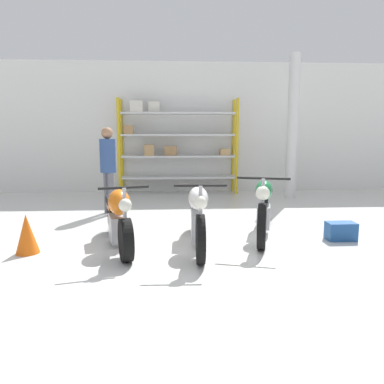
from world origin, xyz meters
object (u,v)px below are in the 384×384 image
(motorcycle_green, at_px, (264,207))
(person_browsing, at_px, (108,163))
(toolbox, at_px, (341,231))
(motorcycle_white, at_px, (198,215))
(traffic_cone, at_px, (27,234))
(shelving_rack, at_px, (173,142))
(motorcycle_orange, at_px, (119,218))

(motorcycle_green, distance_m, person_browsing, 3.38)
(person_browsing, relative_size, toolbox, 4.02)
(motorcycle_white, xyz_separation_m, traffic_cone, (-2.39, -0.21, -0.19))
(shelving_rack, bearing_deg, motorcycle_green, -72.48)
(shelving_rack, xyz_separation_m, traffic_cone, (-2.08, -5.18, -1.14))
(motorcycle_white, relative_size, toolbox, 4.88)
(motorcycle_white, bearing_deg, traffic_cone, -83.25)
(shelving_rack, height_order, traffic_cone, shelving_rack)
(motorcycle_white, bearing_deg, motorcycle_green, 116.04)
(person_browsing, height_order, traffic_cone, person_browsing)
(shelving_rack, bearing_deg, person_browsing, -117.33)
(shelving_rack, distance_m, person_browsing, 2.97)
(person_browsing, relative_size, traffic_cone, 3.21)
(motorcycle_white, distance_m, person_browsing, 2.94)
(toolbox, relative_size, traffic_cone, 0.80)
(shelving_rack, relative_size, motorcycle_orange, 1.66)
(person_browsing, distance_m, traffic_cone, 2.77)
(toolbox, bearing_deg, traffic_cone, -175.33)
(person_browsing, bearing_deg, traffic_cone, 38.45)
(motorcycle_white, bearing_deg, toolbox, 95.91)
(motorcycle_green, bearing_deg, shelving_rack, -146.67)
(motorcycle_green, xyz_separation_m, traffic_cone, (-3.49, -0.71, -0.19))
(motorcycle_orange, height_order, toolbox, motorcycle_orange)
(motorcycle_orange, distance_m, motorcycle_green, 2.31)
(motorcycle_green, xyz_separation_m, toolbox, (1.15, -0.33, -0.33))
(traffic_cone, bearing_deg, toolbox, 4.67)
(shelving_rack, distance_m, motorcycle_green, 4.78)
(motorcycle_green, bearing_deg, motorcycle_white, -49.81)
(motorcycle_orange, xyz_separation_m, person_browsing, (-0.50, 2.30, 0.62))
(motorcycle_white, relative_size, person_browsing, 1.22)
(shelving_rack, bearing_deg, toolbox, -61.97)
(motorcycle_orange, bearing_deg, shelving_rack, 155.41)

